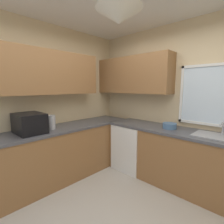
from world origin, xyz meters
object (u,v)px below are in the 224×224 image
dishwasher (133,146)px  microwave (29,123)px  bowl (170,126)px  kettle (52,122)px  sink_assembly (220,136)px

dishwasher → microwave: microwave is taller
dishwasher → bowl: size_ratio=3.91×
kettle → sink_assembly: bearing=33.1°
dishwasher → microwave: (-0.66, -1.64, 0.62)m
kettle → sink_assembly: (2.06, 1.34, -0.10)m
microwave → kettle: microwave is taller
microwave → sink_assembly: microwave is taller
microwave → kettle: (0.02, 0.34, -0.03)m
bowl → kettle: bearing=-135.3°
microwave → sink_assembly: size_ratio=0.75×
microwave → bowl: (1.37, 1.67, -0.10)m
dishwasher → sink_assembly: sink_assembly is taller
dishwasher → kettle: (-0.64, -1.31, 0.59)m
microwave → kettle: size_ratio=2.13×
dishwasher → microwave: 1.87m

